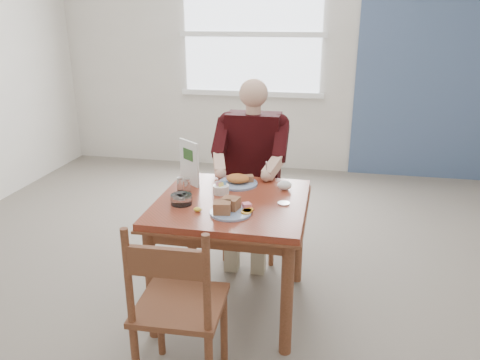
% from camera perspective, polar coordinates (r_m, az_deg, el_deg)
% --- Properties ---
extents(floor, '(6.00, 6.00, 0.00)m').
position_cam_1_polar(floor, '(3.21, -0.93, -14.94)').
color(floor, '#71695B').
rests_on(floor, ground).
extents(wall_back, '(5.50, 0.00, 5.50)m').
position_cam_1_polar(wall_back, '(5.63, 5.66, 15.21)').
color(wall_back, silver).
rests_on(wall_back, ground).
extents(accent_panel, '(1.60, 0.02, 2.80)m').
position_cam_1_polar(accent_panel, '(5.67, 22.43, 13.93)').
color(accent_panel, '#43587C').
rests_on(accent_panel, ground).
extents(lemon_wedge, '(0.06, 0.05, 0.03)m').
position_cam_1_polar(lemon_wedge, '(2.69, -5.19, -3.59)').
color(lemon_wedge, yellow).
rests_on(lemon_wedge, table).
extents(napkin, '(0.10, 0.08, 0.06)m').
position_cam_1_polar(napkin, '(3.02, 5.45, -0.65)').
color(napkin, white).
rests_on(napkin, table).
extents(metal_dish, '(0.09, 0.09, 0.01)m').
position_cam_1_polar(metal_dish, '(2.80, 5.37, -2.85)').
color(metal_dish, silver).
rests_on(metal_dish, table).
extents(window, '(1.72, 0.04, 1.42)m').
position_cam_1_polar(window, '(5.64, 1.46, 17.34)').
color(window, white).
rests_on(window, wall_back).
extents(table, '(0.92, 0.92, 0.75)m').
position_cam_1_polar(table, '(2.90, -1.00, -4.48)').
color(table, maroon).
rests_on(table, ground).
extents(chair_far, '(0.42, 0.42, 0.95)m').
position_cam_1_polar(chair_far, '(3.68, 1.64, -1.79)').
color(chair_far, brown).
rests_on(chair_far, ground).
extents(chair_near, '(0.43, 0.43, 0.95)m').
position_cam_1_polar(chair_near, '(2.36, -7.59, -15.17)').
color(chair_near, brown).
rests_on(chair_near, ground).
extents(diner, '(0.53, 0.56, 1.39)m').
position_cam_1_polar(diner, '(3.49, 1.44, 2.77)').
color(diner, tan).
rests_on(diner, chair_far).
extents(near_plate, '(0.25, 0.24, 0.08)m').
position_cam_1_polar(near_plate, '(2.65, -1.32, -3.47)').
color(near_plate, white).
rests_on(near_plate, table).
extents(far_plate, '(0.33, 0.33, 0.07)m').
position_cam_1_polar(far_plate, '(3.10, -0.19, -0.08)').
color(far_plate, white).
rests_on(far_plate, table).
extents(caddy, '(0.13, 0.13, 0.08)m').
position_cam_1_polar(caddy, '(2.95, -2.33, -1.12)').
color(caddy, white).
rests_on(caddy, table).
extents(shakers, '(0.10, 0.05, 0.09)m').
position_cam_1_polar(shakers, '(3.00, -6.88, -0.54)').
color(shakers, white).
rests_on(shakers, table).
extents(creamer, '(0.16, 0.16, 0.06)m').
position_cam_1_polar(creamer, '(2.80, -7.15, -2.34)').
color(creamer, white).
rests_on(creamer, table).
extents(menu, '(0.17, 0.14, 0.30)m').
position_cam_1_polar(menu, '(3.09, -6.21, 2.14)').
color(menu, white).
rests_on(menu, table).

